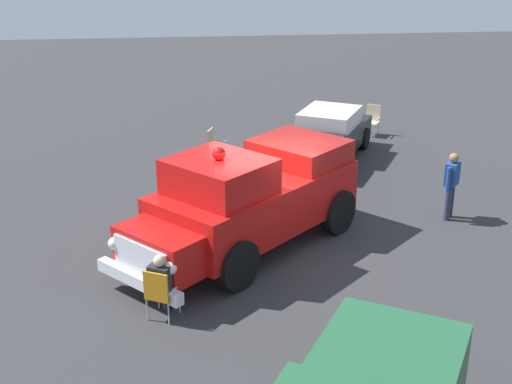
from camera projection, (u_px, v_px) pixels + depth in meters
The scene contains 9 objects.
ground_plane at pixel (270, 247), 15.52m from camera, with size 60.00×60.00×0.00m, color #333335.
vintage_fire_truck at pixel (249, 198), 15.01m from camera, with size 5.66×5.82×2.59m.
classic_hot_rod at pixel (326, 136), 20.91m from camera, with size 4.71×3.71×1.46m.
lawn_chair_near_truck at pixel (159, 291), 12.48m from camera, with size 0.66×0.66×1.02m.
lawn_chair_by_car at pixel (372, 118), 23.35m from camera, with size 0.68×0.68×1.02m.
lawn_chair_spare at pixel (214, 144), 20.69m from camera, with size 0.64×0.64×1.02m.
spectator_seated at pixel (163, 283), 12.56m from camera, with size 0.64×0.58×1.29m.
spectator_standing at pixel (451, 181), 16.65m from camera, with size 0.56×0.48×1.68m.
traffic_cone at pixel (252, 189), 17.96m from camera, with size 0.40×0.40×0.64m.
Camera 1 is at (-13.87, 1.83, 6.84)m, focal length 48.66 mm.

